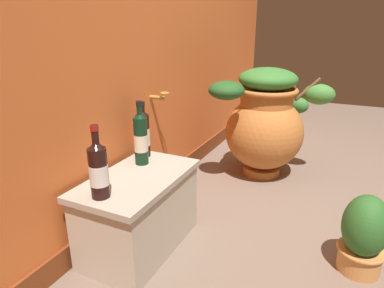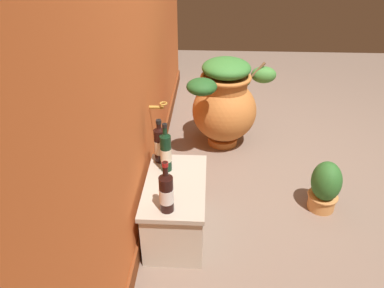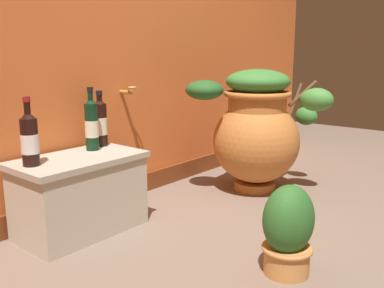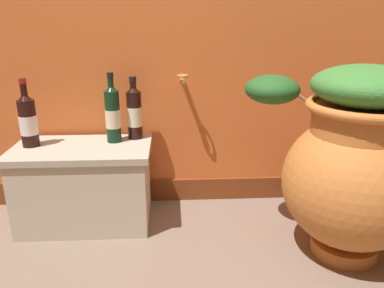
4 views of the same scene
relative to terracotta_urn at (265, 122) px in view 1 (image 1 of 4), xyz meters
The scene contains 7 objects.
ground_plane 0.91m from the terracotta_urn, 137.24° to the right, with size 7.00×7.00×0.00m, color #7A6656.
terracotta_urn is the anchor object (origin of this frame).
stone_ledge 1.23m from the terracotta_urn, 163.86° to the left, with size 0.65×0.38×0.40m.
wine_bottle_left 1.10m from the terracotta_urn, 158.26° to the left, with size 0.07×0.07×0.34m.
wine_bottle_middle 1.03m from the terracotta_urn, 153.56° to the left, with size 0.08×0.08×0.31m.
wine_bottle_right 1.45m from the terracotta_urn, 165.61° to the left, with size 0.08×0.08×0.32m.
potted_shrub 1.14m from the terracotta_urn, 142.05° to the right, with size 0.24×0.21×0.38m.
Camera 1 is at (-1.80, 0.01, 1.09)m, focal length 31.46 mm.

